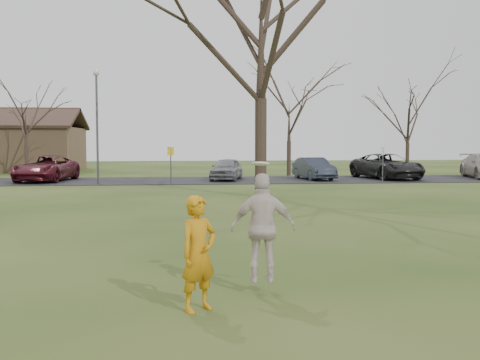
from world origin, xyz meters
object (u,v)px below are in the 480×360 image
(car_6, at_px, (387,166))
(lamp_post, at_px, (97,112))
(big_tree, at_px, (261,31))
(car_4, at_px, (227,169))
(car_5, at_px, (314,168))
(player_defender, at_px, (198,253))
(catching_play, at_px, (263,227))
(car_2, at_px, (46,168))

(car_6, distance_m, lamp_post, 17.89)
(car_6, distance_m, big_tree, 15.14)
(car_4, relative_size, car_6, 0.70)
(car_5, xyz_separation_m, car_6, (4.74, 0.24, 0.11))
(car_6, bearing_deg, player_defender, -126.63)
(lamp_post, height_order, big_tree, big_tree)
(car_6, bearing_deg, lamp_post, 177.70)
(player_defender, xyz_separation_m, catching_play, (1.02, 0.74, 0.23))
(lamp_post, bearing_deg, car_6, 8.57)
(car_4, distance_m, car_6, 10.13)
(lamp_post, bearing_deg, catching_play, -75.16)
(catching_play, distance_m, big_tree, 16.26)
(car_5, height_order, lamp_post, lamp_post)
(car_2, relative_size, car_5, 1.33)
(car_5, distance_m, car_6, 4.74)
(catching_play, xyz_separation_m, lamp_post, (-5.96, 22.49, 2.93))
(car_4, xyz_separation_m, catching_play, (-1.33, -24.96, 0.33))
(car_2, bearing_deg, car_6, 7.96)
(car_2, xyz_separation_m, big_tree, (11.39, -10.07, 6.21))
(car_4, xyz_separation_m, car_5, (5.39, -0.08, 0.00))
(lamp_post, bearing_deg, big_tree, -43.15)
(lamp_post, relative_size, big_tree, 0.45)
(catching_play, bearing_deg, car_2, 110.47)
(big_tree, bearing_deg, player_defender, -101.00)
(player_defender, xyz_separation_m, big_tree, (3.06, 15.73, 6.19))
(lamp_post, xyz_separation_m, big_tree, (8.00, -7.50, 3.03))
(catching_play, bearing_deg, car_5, 74.88)
(car_5, relative_size, car_6, 0.72)
(car_4, distance_m, catching_play, 24.99)
(car_4, distance_m, car_5, 5.39)
(player_defender, height_order, car_5, player_defender)
(lamp_post, bearing_deg, car_2, 142.86)
(car_2, relative_size, catching_play, 2.90)
(player_defender, distance_m, car_4, 25.81)
(player_defender, xyz_separation_m, car_5, (7.74, 25.62, -0.10))
(lamp_post, bearing_deg, player_defender, -77.99)
(car_6, bearing_deg, car_5, 172.04)
(car_5, bearing_deg, player_defender, -115.81)
(player_defender, distance_m, car_2, 27.12)
(player_defender, relative_size, lamp_post, 0.26)
(car_2, distance_m, big_tree, 16.43)
(player_defender, height_order, catching_play, catching_play)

